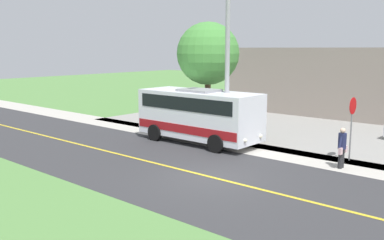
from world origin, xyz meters
The scene contains 9 objects.
ground_plane centered at (0.00, 0.00, 0.00)m, with size 120.00×120.00×0.00m, color #548442.
road_surface centered at (0.00, 0.00, 0.00)m, with size 8.00×100.00×0.01m, color #333335.
sidewalk centered at (-5.20, 0.00, 0.00)m, with size 2.40×100.00×0.01m, color #B2ADA3.
road_centre_line centered at (0.00, 0.00, 0.01)m, with size 0.16×100.00×0.00m, color gold.
shuttle_bus_front centered at (-4.55, -4.46, 1.59)m, with size 2.75×6.93×2.88m.
pedestrian_with_bags centered at (-4.63, 3.32, 0.93)m, with size 0.72×0.34×1.74m.
stop_sign centered at (-6.10, 3.13, 1.96)m, with size 0.76×0.07×2.88m.
street_light_pole centered at (-4.87, -2.97, 4.32)m, with size 1.97×0.24×7.83m.
tree_curbside centered at (-7.40, -6.16, 4.68)m, with size 3.75×3.75×6.58m.
Camera 1 is at (12.74, 9.97, 5.02)m, focal length 39.90 mm.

